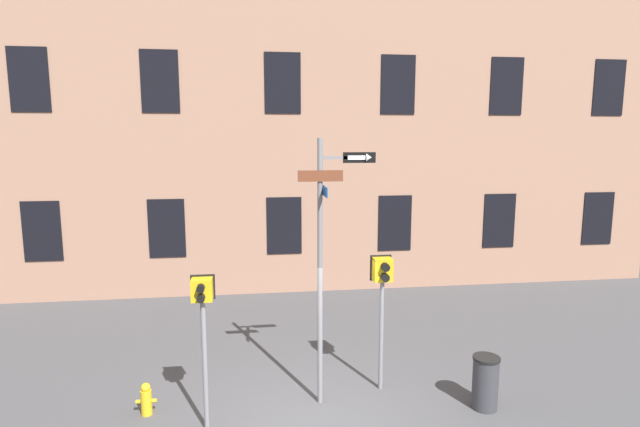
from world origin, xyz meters
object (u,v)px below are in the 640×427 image
street_sign_pole (324,251)px  pedestrian_signal_left (203,312)px  fire_hydrant (146,399)px  trash_bin (485,382)px  pedestrian_signal_right (382,285)px

street_sign_pole → pedestrian_signal_left: 2.24m
fire_hydrant → trash_bin: size_ratio=0.60×
fire_hydrant → trash_bin: 5.89m
trash_bin → pedestrian_signal_right: bearing=151.1°
pedestrian_signal_left → trash_bin: (4.79, 0.02, -1.53)m
pedestrian_signal_left → pedestrian_signal_right: bearing=16.5°
street_sign_pole → fire_hydrant: bearing=180.0°
pedestrian_signal_left → pedestrian_signal_right: pedestrian_signal_left is taller
pedestrian_signal_left → pedestrian_signal_right: size_ratio=1.00×
pedestrian_signal_left → fire_hydrant: 2.12m
street_sign_pole → pedestrian_signal_right: bearing=16.7°
pedestrian_signal_right → fire_hydrant: (-4.21, -0.34, -1.77)m
pedestrian_signal_right → fire_hydrant: size_ratio=4.49×
pedestrian_signal_right → fire_hydrant: pedestrian_signal_right is taller
street_sign_pole → fire_hydrant: 3.98m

